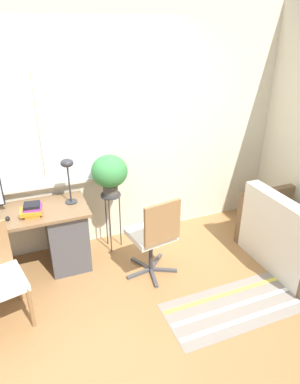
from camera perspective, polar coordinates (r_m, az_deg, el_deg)
ground_plane at (r=3.83m, az=-9.04°, el=-13.15°), size 14.00×14.00×0.00m
wall_back_with_window at (r=3.80m, az=-13.08°, el=9.30°), size 9.00×0.12×2.70m
mouse at (r=3.56m, az=-22.65°, el=-4.08°), size 0.04×0.07×0.03m
desk_lamp at (r=3.55m, az=-13.58°, el=3.78°), size 0.13×0.13×0.49m
book_stack at (r=3.54m, az=-19.11°, el=-2.80°), size 0.23×0.19×0.13m
office_chair_swivel at (r=3.48m, az=0.71°, el=-7.12°), size 0.55×0.55×0.92m
couch_loveseat at (r=4.09m, az=22.63°, el=-7.26°), size 0.75×1.15×0.84m
plant_stand at (r=3.89m, az=-6.48°, el=-1.81°), size 0.23×0.23×0.70m
potted_plant at (r=3.74m, az=-6.76°, el=3.30°), size 0.40×0.40×0.46m
floor_rug_striped at (r=3.53m, az=14.52°, el=-17.77°), size 1.44×0.59×0.01m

